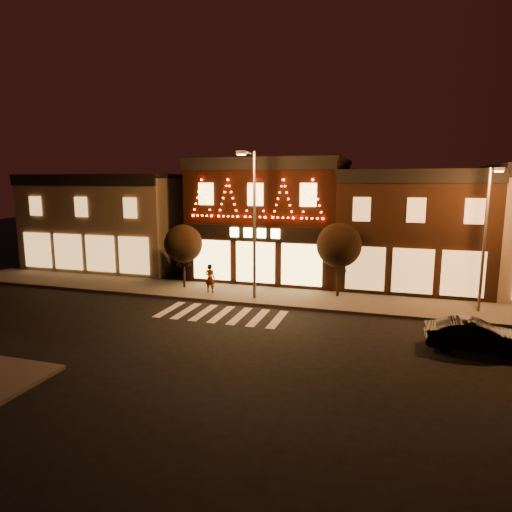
% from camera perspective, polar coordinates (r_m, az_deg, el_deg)
% --- Properties ---
extents(ground, '(120.00, 120.00, 0.00)m').
position_cam_1_polar(ground, '(19.81, -8.78, -10.67)').
color(ground, black).
rests_on(ground, ground).
extents(sidewalk_far, '(44.00, 4.00, 0.15)m').
position_cam_1_polar(sidewalk_far, '(26.32, 2.83, -5.26)').
color(sidewalk_far, '#47423D').
rests_on(sidewalk_far, ground).
extents(building_left, '(12.20, 8.28, 7.30)m').
position_cam_1_polar(building_left, '(37.43, -17.58, 4.33)').
color(building_left, '#6F604F').
rests_on(building_left, ground).
extents(building_pulp, '(10.20, 8.34, 8.30)m').
position_cam_1_polar(building_pulp, '(31.84, 2.07, 4.82)').
color(building_pulp, black).
rests_on(building_pulp, ground).
extents(building_right_a, '(9.20, 8.28, 7.50)m').
position_cam_1_polar(building_right_a, '(30.83, 19.41, 3.38)').
color(building_right_a, '#382013').
rests_on(building_right_a, ground).
extents(streetlamp_mid, '(0.55, 1.90, 8.28)m').
position_cam_1_polar(streetlamp_mid, '(24.73, -0.44, 5.40)').
color(streetlamp_mid, '#59595E').
rests_on(streetlamp_mid, sidewalk_far).
extents(streetlamp_right, '(0.47, 1.68, 7.36)m').
position_cam_1_polar(streetlamp_right, '(24.99, 27.51, 3.11)').
color(streetlamp_right, '#59595E').
rests_on(streetlamp_right, sidewalk_far).
extents(tree_left, '(2.39, 2.39, 4.00)m').
position_cam_1_polar(tree_left, '(28.12, -9.32, 1.56)').
color(tree_left, black).
rests_on(tree_left, sidewalk_far).
extents(tree_right, '(2.58, 2.58, 4.32)m').
position_cam_1_polar(tree_right, '(26.00, 10.62, 1.37)').
color(tree_right, black).
rests_on(tree_right, sidewalk_far).
extents(dark_sedan, '(3.88, 1.42, 1.27)m').
position_cam_1_polar(dark_sedan, '(20.34, 26.33, -9.16)').
color(dark_sedan, black).
rests_on(dark_sedan, ground).
extents(pedestrian, '(0.65, 0.44, 1.75)m').
position_cam_1_polar(pedestrian, '(26.97, -5.93, -2.85)').
color(pedestrian, gray).
rests_on(pedestrian, sidewalk_far).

